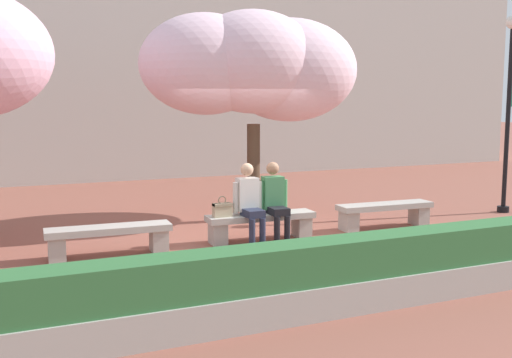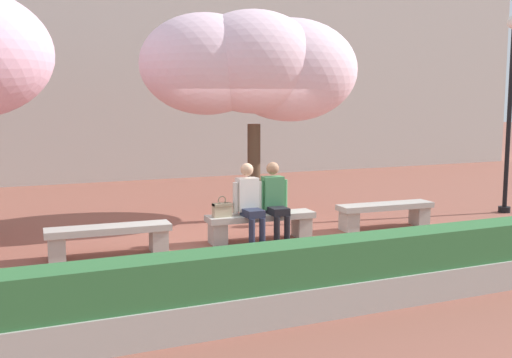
{
  "view_description": "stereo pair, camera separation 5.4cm",
  "coord_description": "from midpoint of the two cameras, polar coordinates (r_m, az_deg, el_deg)",
  "views": [
    {
      "loc": [
        -4.01,
        -8.81,
        2.27
      ],
      "look_at": [
        0.0,
        0.2,
        1.0
      ],
      "focal_mm": 42.0,
      "sensor_mm": 36.0,
      "label": 1
    },
    {
      "loc": [
        -3.96,
        -8.83,
        2.27
      ],
      "look_at": [
        0.0,
        0.2,
        1.0
      ],
      "focal_mm": 42.0,
      "sensor_mm": 36.0,
      "label": 2
    }
  ],
  "objects": [
    {
      "name": "ground_plane",
      "position": [
        9.94,
        0.32,
        -5.86
      ],
      "size": [
        100.0,
        100.0,
        0.0
      ],
      "primitive_type": "plane",
      "color": "#8E5142"
    },
    {
      "name": "building_facade",
      "position": [
        19.8,
        -12.61,
        14.0
      ],
      "size": [
        28.0,
        4.0,
        9.25
      ],
      "primitive_type": "cube",
      "color": "#B7B2A8",
      "rests_on": "ground"
    },
    {
      "name": "stone_bench_west_end",
      "position": [
        9.16,
        -13.98,
        -5.28
      ],
      "size": [
        1.84,
        0.52,
        0.45
      ],
      "color": "#ADA89E",
      "rests_on": "ground"
    },
    {
      "name": "stone_bench_near_west",
      "position": [
        9.87,
        0.32,
        -4.15
      ],
      "size": [
        1.84,
        0.52,
        0.45
      ],
      "color": "#ADA89E",
      "rests_on": "ground"
    },
    {
      "name": "stone_bench_center",
      "position": [
        11.11,
        12.04,
        -3.02
      ],
      "size": [
        1.84,
        0.52,
        0.45
      ],
      "color": "#ADA89E",
      "rests_on": "ground"
    },
    {
      "name": "person_seated_left",
      "position": [
        9.66,
        -0.79,
        -2.02
      ],
      "size": [
        0.51,
        0.68,
        1.29
      ],
      "color": "black",
      "rests_on": "ground"
    },
    {
      "name": "person_seated_right",
      "position": [
        9.85,
        1.65,
        -1.84
      ],
      "size": [
        0.51,
        0.69,
        1.29
      ],
      "color": "black",
      "rests_on": "ground"
    },
    {
      "name": "handbag",
      "position": [
        9.56,
        -3.39,
        -2.86
      ],
      "size": [
        0.3,
        0.15,
        0.34
      ],
      "color": "tan",
      "rests_on": "stone_bench_near_west"
    },
    {
      "name": "cherry_tree_main",
      "position": [
        11.66,
        -0.31,
        10.68
      ],
      "size": [
        4.32,
        2.58,
        3.99
      ],
      "color": "#473323",
      "rests_on": "ground"
    },
    {
      "name": "lamp_post_with_banner",
      "position": [
        13.27,
        22.89,
        7.33
      ],
      "size": [
        0.54,
        0.28,
        4.0
      ],
      "color": "black",
      "rests_on": "ground"
    },
    {
      "name": "planter_hedge_foreground",
      "position": [
        6.99,
        11.96,
        -8.45
      ],
      "size": [
        9.59,
        0.5,
        0.8
      ],
      "color": "#ADA89E",
      "rests_on": "ground"
    }
  ]
}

